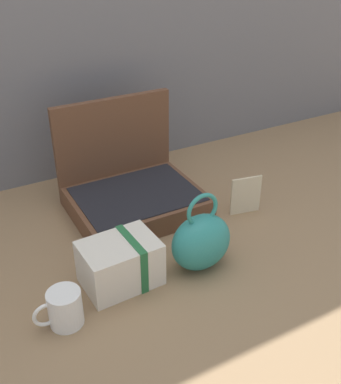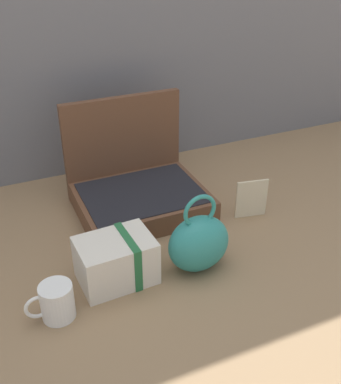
{
  "view_description": "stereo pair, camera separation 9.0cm",
  "coord_description": "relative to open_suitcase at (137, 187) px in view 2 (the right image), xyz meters",
  "views": [
    {
      "loc": [
        -0.52,
        -0.96,
        0.82
      ],
      "look_at": [
        -0.0,
        -0.02,
        0.19
      ],
      "focal_mm": 43.35,
      "sensor_mm": 36.0,
      "label": 1
    },
    {
      "loc": [
        -0.44,
        -1.0,
        0.82
      ],
      "look_at": [
        -0.0,
        -0.02,
        0.19
      ],
      "focal_mm": 43.35,
      "sensor_mm": 36.0,
      "label": 2
    }
  ],
  "objects": [
    {
      "name": "ground_plane",
      "position": [
        0.01,
        -0.24,
        -0.07
      ],
      "size": [
        6.0,
        6.0,
        0.0
      ],
      "primitive_type": "plane",
      "color": "#8C6D4C"
    },
    {
      "name": "open_suitcase",
      "position": [
        0.0,
        0.0,
        0.0
      ],
      "size": [
        0.4,
        0.33,
        0.33
      ],
      "color": "brown",
      "rests_on": "ground_plane"
    },
    {
      "name": "teal_pouch_handbag",
      "position": [
        0.04,
        -0.37,
        0.01
      ],
      "size": [
        0.18,
        0.13,
        0.23
      ],
      "color": "teal",
      "rests_on": "ground_plane"
    },
    {
      "name": "cream_toiletry_bag",
      "position": [
        -0.17,
        -0.32,
        -0.01
      ],
      "size": [
        0.2,
        0.15,
        0.13
      ],
      "color": "silver",
      "rests_on": "ground_plane"
    },
    {
      "name": "coffee_mug",
      "position": [
        -0.35,
        -0.39,
        -0.02
      ],
      "size": [
        0.12,
        0.08,
        0.09
      ],
      "color": "white",
      "rests_on": "ground_plane"
    },
    {
      "name": "info_card_left",
      "position": [
        0.31,
        -0.21,
        -0.01
      ],
      "size": [
        0.1,
        0.02,
        0.13
      ],
      "primitive_type": "cube",
      "rotation": [
        0.0,
        0.0,
        -0.18
      ],
      "color": "beige",
      "rests_on": "ground_plane"
    }
  ]
}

